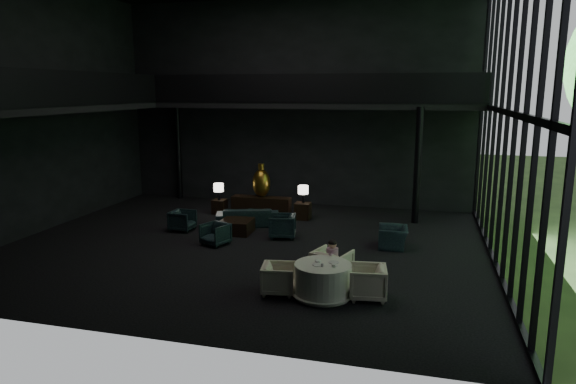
% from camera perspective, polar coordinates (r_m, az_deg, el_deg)
% --- Properties ---
extents(floor, '(14.00, 12.00, 0.02)m').
position_cam_1_polar(floor, '(15.43, -4.61, -5.91)').
color(floor, black).
rests_on(floor, ground).
extents(wall_back, '(14.00, 0.04, 8.00)m').
position_cam_1_polar(wall_back, '(20.49, 0.83, 9.77)').
color(wall_back, black).
rests_on(wall_back, ground).
extents(wall_front, '(14.00, 0.04, 8.00)m').
position_cam_1_polar(wall_front, '(9.31, -17.37, 7.33)').
color(wall_front, black).
rests_on(wall_front, ground).
extents(wall_left, '(0.04, 12.00, 8.00)m').
position_cam_1_polar(wall_left, '(18.31, -26.22, 8.43)').
color(wall_left, black).
rests_on(wall_left, ground).
extents(curtain_wall, '(0.20, 12.00, 8.00)m').
position_cam_1_polar(curtain_wall, '(14.04, 23.25, 8.12)').
color(curtain_wall, black).
rests_on(curtain_wall, ground).
extents(mezzanine_left, '(2.00, 12.00, 0.25)m').
position_cam_1_polar(mezzanine_left, '(17.68, -23.73, 8.57)').
color(mezzanine_left, black).
rests_on(mezzanine_left, wall_left).
extents(mezzanine_back, '(12.00, 2.00, 0.25)m').
position_cam_1_polar(mezzanine_back, '(19.30, 3.03, 9.65)').
color(mezzanine_back, black).
rests_on(mezzanine_back, wall_back).
extents(railing_left, '(0.06, 12.00, 1.00)m').
position_cam_1_polar(railing_left, '(17.07, -21.21, 10.71)').
color(railing_left, black).
rests_on(railing_left, mezzanine_left).
extents(railing_back, '(12.00, 0.06, 1.00)m').
position_cam_1_polar(railing_back, '(18.31, 2.40, 11.45)').
color(railing_back, black).
rests_on(railing_back, mezzanine_back).
extents(column_nw, '(0.24, 0.24, 4.00)m').
position_cam_1_polar(column_nw, '(22.11, -12.10, 4.43)').
color(column_nw, black).
rests_on(column_nw, floor).
extents(column_ne, '(0.24, 0.24, 4.00)m').
position_cam_1_polar(column_ne, '(18.07, 14.20, 2.84)').
color(column_ne, black).
rests_on(column_ne, floor).
extents(console, '(2.19, 0.50, 0.70)m').
position_cam_1_polar(console, '(18.88, -2.99, -1.58)').
color(console, black).
rests_on(console, floor).
extents(bronze_urn, '(0.65, 0.65, 1.22)m').
position_cam_1_polar(bronze_urn, '(18.74, -2.98, 1.04)').
color(bronze_urn, '#AB8825').
rests_on(bronze_urn, console).
extents(side_table_left, '(0.48, 0.48, 0.53)m').
position_cam_1_polar(side_table_left, '(19.33, -7.61, -1.61)').
color(side_table_left, black).
rests_on(side_table_left, floor).
extents(table_lamp_left, '(0.37, 0.37, 0.62)m').
position_cam_1_polar(table_lamp_left, '(19.15, -7.72, 0.42)').
color(table_lamp_left, black).
rests_on(table_lamp_left, side_table_left).
extents(side_table_right, '(0.54, 0.54, 0.59)m').
position_cam_1_polar(side_table_right, '(18.35, 1.65, -2.11)').
color(side_table_right, black).
rests_on(side_table_right, floor).
extents(table_lamp_right, '(0.37, 0.37, 0.62)m').
position_cam_1_polar(table_lamp_right, '(18.23, 1.69, 0.17)').
color(table_lamp_right, black).
rests_on(table_lamp_right, side_table_right).
extents(sofa, '(2.26, 1.29, 0.85)m').
position_cam_1_polar(sofa, '(17.52, -4.51, -2.36)').
color(sofa, black).
rests_on(sofa, floor).
extents(lounge_armchair_west, '(0.66, 0.70, 0.71)m').
position_cam_1_polar(lounge_armchair_west, '(17.19, -11.65, -3.08)').
color(lounge_armchair_west, black).
rests_on(lounge_armchair_west, floor).
extents(lounge_armchair_east, '(0.90, 0.94, 0.84)m').
position_cam_1_polar(lounge_armchair_east, '(16.04, -0.64, -3.62)').
color(lounge_armchair_east, black).
rests_on(lounge_armchair_east, floor).
extents(lounge_armchair_south, '(0.83, 0.81, 0.67)m').
position_cam_1_polar(lounge_armchair_south, '(15.49, -8.08, -4.62)').
color(lounge_armchair_south, black).
rests_on(lounge_armchair_south, floor).
extents(window_armchair, '(0.60, 0.88, 0.74)m').
position_cam_1_polar(window_armchair, '(15.38, 11.60, -4.73)').
color(window_armchair, black).
rests_on(window_armchair, floor).
extents(coffee_table, '(1.02, 1.02, 0.44)m').
position_cam_1_polar(coffee_table, '(16.68, -5.75, -3.82)').
color(coffee_table, black).
rests_on(coffee_table, floor).
extents(dining_table, '(1.46, 1.46, 0.75)m').
position_cam_1_polar(dining_table, '(11.70, 3.88, -9.94)').
color(dining_table, white).
rests_on(dining_table, floor).
extents(dining_chair_north, '(1.11, 1.08, 0.92)m').
position_cam_1_polar(dining_chair_north, '(12.58, 4.91, -7.76)').
color(dining_chair_north, '#ACA89D').
rests_on(dining_chair_north, floor).
extents(dining_chair_east, '(0.90, 0.94, 0.87)m').
position_cam_1_polar(dining_chair_east, '(11.64, 8.83, -9.60)').
color(dining_chair_east, beige).
rests_on(dining_chair_east, floor).
extents(dining_chair_west, '(0.77, 0.81, 0.73)m').
position_cam_1_polar(dining_chair_west, '(11.81, -1.04, -9.50)').
color(dining_chair_west, '#A3A196').
rests_on(dining_chair_west, floor).
extents(child, '(0.28, 0.28, 0.61)m').
position_cam_1_polar(child, '(12.36, 4.95, -6.69)').
color(child, '#E3AFC5').
rests_on(child, dining_chair_north).
extents(plate_a, '(0.33, 0.33, 0.02)m').
position_cam_1_polar(plate_a, '(11.48, 3.36, -8.07)').
color(plate_a, white).
rests_on(plate_a, dining_table).
extents(plate_b, '(0.28, 0.28, 0.02)m').
position_cam_1_polar(plate_b, '(11.65, 5.11, -7.80)').
color(plate_b, white).
rests_on(plate_b, dining_table).
extents(saucer, '(0.17, 0.17, 0.01)m').
position_cam_1_polar(saucer, '(11.44, 5.23, -8.17)').
color(saucer, white).
rests_on(saucer, dining_table).
extents(coffee_cup, '(0.10, 0.10, 0.06)m').
position_cam_1_polar(coffee_cup, '(11.37, 5.08, -8.09)').
color(coffee_cup, white).
rests_on(coffee_cup, saucer).
extents(cereal_bowl, '(0.14, 0.14, 0.07)m').
position_cam_1_polar(cereal_bowl, '(11.62, 3.34, -7.66)').
color(cereal_bowl, white).
rests_on(cereal_bowl, dining_table).
extents(cream_pot, '(0.07, 0.07, 0.07)m').
position_cam_1_polar(cream_pot, '(11.37, 3.82, -8.12)').
color(cream_pot, '#99999E').
rests_on(cream_pot, dining_table).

